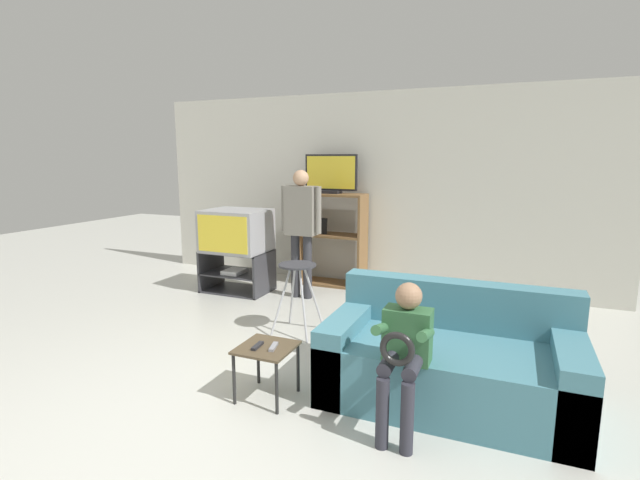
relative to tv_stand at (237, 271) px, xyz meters
name	(u,v)px	position (x,y,z in m)	size (l,w,h in m)	color
ground_plane	(197,427)	(1.48, -2.80, -0.27)	(18.00, 18.00, 0.00)	beige
wall_back	(369,190)	(1.48, 1.05, 1.03)	(6.40, 0.06, 2.60)	beige
tv_stand	(237,271)	(0.00, 0.00, 0.00)	(0.86, 0.57, 0.54)	#38383D
television_main	(236,231)	(0.02, -0.02, 0.55)	(0.79, 0.65, 0.54)	#9E9EA3
media_shelf	(333,239)	(1.05, 0.79, 0.38)	(0.89, 0.39, 1.26)	brown
television_flat	(331,175)	(1.01, 0.80, 1.24)	(0.74, 0.20, 0.52)	black
folding_stool	(297,277)	(1.37, -1.04, 0.31)	(0.42, 0.44, 0.71)	#B7B7BC
snack_table	(266,354)	(1.71, -2.29, 0.07)	(0.39, 0.39, 0.40)	brown
remote_control_black	(257,346)	(1.66, -2.32, 0.14)	(0.04, 0.14, 0.02)	#232328
remote_control_white	(274,347)	(1.77, -2.29, 0.14)	(0.04, 0.14, 0.02)	gray
couch	(449,363)	(2.94, -1.80, 0.02)	(1.74, 0.92, 0.81)	teal
person_standing_adult	(301,221)	(0.90, 0.07, 0.70)	(0.53, 0.20, 1.59)	#2D2D33
person_seated_child	(404,346)	(2.72, -2.33, 0.31)	(0.33, 0.43, 0.97)	#2D2D38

